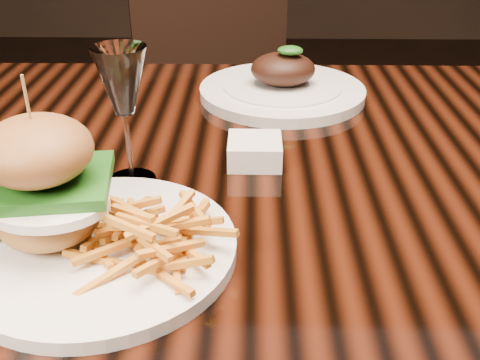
{
  "coord_description": "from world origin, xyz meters",
  "views": [
    {
      "loc": [
        -0.0,
        -0.67,
        1.1
      ],
      "look_at": [
        -0.01,
        -0.15,
        0.81
      ],
      "focal_mm": 42.0,
      "sensor_mm": 36.0,
      "label": 1
    }
  ],
  "objects_px": {
    "dining_table": "(251,215)",
    "burger_plate": "(86,215)",
    "chair_far": "(219,89)",
    "far_dish": "(282,87)",
    "wine_glass": "(122,86)"
  },
  "relations": [
    {
      "from": "dining_table",
      "to": "wine_glass",
      "type": "distance_m",
      "value": 0.26
    },
    {
      "from": "far_dish",
      "to": "chair_far",
      "type": "height_order",
      "value": "chair_far"
    },
    {
      "from": "dining_table",
      "to": "burger_plate",
      "type": "distance_m",
      "value": 0.29
    },
    {
      "from": "burger_plate",
      "to": "chair_far",
      "type": "bearing_deg",
      "value": 90.38
    },
    {
      "from": "dining_table",
      "to": "wine_glass",
      "type": "bearing_deg",
      "value": -163.64
    },
    {
      "from": "burger_plate",
      "to": "chair_far",
      "type": "height_order",
      "value": "chair_far"
    },
    {
      "from": "chair_far",
      "to": "far_dish",
      "type": "bearing_deg",
      "value": -91.23
    },
    {
      "from": "chair_far",
      "to": "wine_glass",
      "type": "bearing_deg",
      "value": -108.05
    },
    {
      "from": "burger_plate",
      "to": "wine_glass",
      "type": "relative_size",
      "value": 1.61
    },
    {
      "from": "wine_glass",
      "to": "far_dish",
      "type": "bearing_deg",
      "value": 56.62
    },
    {
      "from": "wine_glass",
      "to": "chair_far",
      "type": "xyz_separation_m",
      "value": [
        0.06,
        0.93,
        -0.34
      ]
    },
    {
      "from": "dining_table",
      "to": "burger_plate",
      "type": "bearing_deg",
      "value": -129.6
    },
    {
      "from": "dining_table",
      "to": "chair_far",
      "type": "height_order",
      "value": "chair_far"
    },
    {
      "from": "far_dish",
      "to": "burger_plate",
      "type": "bearing_deg",
      "value": -115.06
    },
    {
      "from": "far_dish",
      "to": "wine_glass",
      "type": "bearing_deg",
      "value": -123.38
    }
  ]
}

